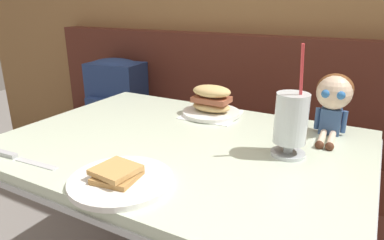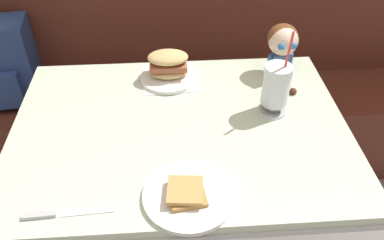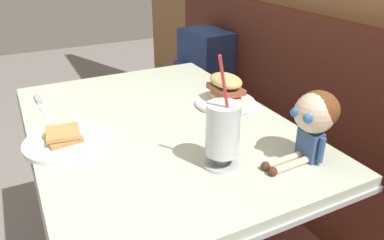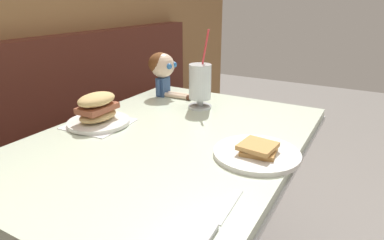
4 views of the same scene
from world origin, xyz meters
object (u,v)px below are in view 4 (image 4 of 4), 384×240
at_px(toast_plate, 257,152).
at_px(seated_doll, 163,68).
at_px(butter_knife, 213,228).
at_px(milkshake_glass, 200,84).
at_px(sandwich_plate, 98,112).

relative_size(toast_plate, seated_doll, 1.13).
relative_size(butter_knife, seated_doll, 1.07).
xyz_separation_m(butter_knife, seated_doll, (0.74, 0.62, 0.12)).
distance_m(milkshake_glass, butter_knife, 0.77).
xyz_separation_m(milkshake_glass, sandwich_plate, (-0.35, 0.22, -0.05)).
bearing_deg(seated_doll, sandwich_plate, -178.52).
relative_size(toast_plate, butter_knife, 1.06).
height_order(sandwich_plate, seated_doll, seated_doll).
relative_size(toast_plate, sandwich_plate, 1.14).
height_order(sandwich_plate, butter_knife, sandwich_plate).
distance_m(sandwich_plate, butter_knife, 0.69).
bearing_deg(butter_knife, toast_plate, 5.47).
distance_m(toast_plate, milkshake_glass, 0.48).
xyz_separation_m(toast_plate, milkshake_glass, (0.31, 0.35, 0.09)).
bearing_deg(seated_doll, butter_knife, -139.97).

